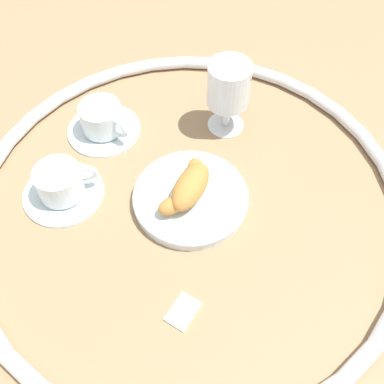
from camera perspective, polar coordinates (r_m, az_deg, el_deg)
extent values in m
plane|color=#997551|center=(0.77, -0.49, -1.41)|extent=(2.20, 2.20, 0.00)
torus|color=silver|center=(0.76, -0.50, -0.90)|extent=(0.72, 0.72, 0.02)
cylinder|color=silver|center=(0.77, 0.00, -0.96)|extent=(0.19, 0.19, 0.02)
torus|color=silver|center=(0.76, 0.00, -0.61)|extent=(0.19, 0.19, 0.01)
ellipsoid|color=#BC7A38|center=(0.74, 0.00, 0.55)|extent=(0.11, 0.08, 0.04)
ellipsoid|color=#BC7A38|center=(0.77, 0.51, 2.83)|extent=(0.05, 0.05, 0.03)
ellipsoid|color=#BC7A38|center=(0.73, -2.41, -1.88)|extent=(0.05, 0.04, 0.03)
cylinder|color=silver|center=(0.89, -10.82, 7.63)|extent=(0.14, 0.14, 0.01)
cylinder|color=silver|center=(0.87, -11.13, 9.01)|extent=(0.08, 0.08, 0.05)
cylinder|color=brown|center=(0.85, -11.37, 10.05)|extent=(0.07, 0.07, 0.01)
torus|color=silver|center=(0.84, -9.03, 7.81)|extent=(0.01, 0.04, 0.04)
cylinder|color=silver|center=(0.81, -15.59, -0.09)|extent=(0.14, 0.14, 0.01)
cylinder|color=silver|center=(0.79, -16.08, 1.20)|extent=(0.08, 0.08, 0.05)
cylinder|color=brown|center=(0.77, -16.45, 2.19)|extent=(0.07, 0.07, 0.01)
torus|color=silver|center=(0.78, -12.92, 2.06)|extent=(0.04, 0.03, 0.04)
cylinder|color=white|center=(0.89, 4.15, 8.33)|extent=(0.07, 0.07, 0.01)
cylinder|color=white|center=(0.86, 4.27, 9.71)|extent=(0.01, 0.01, 0.05)
cylinder|color=white|center=(0.82, 4.56, 13.07)|extent=(0.08, 0.08, 0.08)
cylinder|color=yellow|center=(0.83, 4.51, 12.44)|extent=(0.07, 0.07, 0.05)
cube|color=white|center=(0.68, -1.14, -14.47)|extent=(0.06, 0.04, 0.01)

